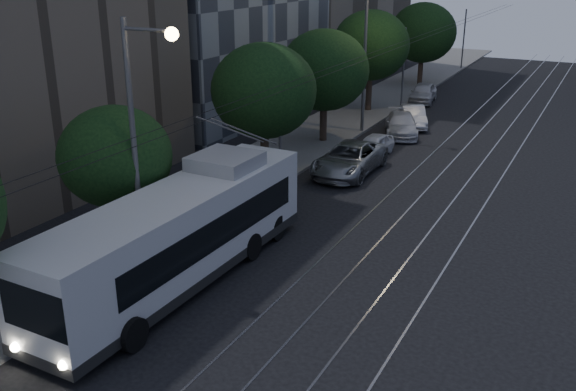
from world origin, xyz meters
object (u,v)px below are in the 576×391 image
at_px(car_white_b, 401,125).
at_px(car_white_d, 423,93).
at_px(streetlamp_far, 372,29).
at_px(pickup_silver, 349,159).
at_px(car_white_a, 373,146).
at_px(trolleybus, 181,234).
at_px(streetlamp_near, 141,126).
at_px(car_white_c, 413,116).

bearing_deg(car_white_b, car_white_d, 78.49).
bearing_deg(streetlamp_far, car_white_b, 15.69).
bearing_deg(pickup_silver, streetlamp_far, 103.50).
bearing_deg(streetlamp_far, car_white_a, -66.05).
height_order(pickup_silver, car_white_b, pickup_silver).
bearing_deg(trolleybus, streetlamp_near, -179.94).
relative_size(pickup_silver, streetlamp_far, 0.52).
bearing_deg(car_white_a, streetlamp_near, -93.38).
distance_m(pickup_silver, streetlamp_near, 14.93).
bearing_deg(trolleybus, car_white_d, 92.77).
relative_size(streetlamp_near, streetlamp_far, 0.81).
bearing_deg(car_white_d, streetlamp_far, -99.82).
bearing_deg(car_white_d, car_white_b, -88.78).
bearing_deg(car_white_c, car_white_b, -113.43).
xyz_separation_m(car_white_c, car_white_d, (-1.60, 7.96, 0.06)).
height_order(trolleybus, pickup_silver, trolleybus).
distance_m(car_white_c, streetlamp_far, 7.08).
relative_size(car_white_a, streetlamp_near, 0.40).
relative_size(pickup_silver, car_white_c, 1.36).
height_order(trolleybus, car_white_c, trolleybus).
xyz_separation_m(trolleybus, car_white_a, (0.70, 17.66, -1.18)).
distance_m(pickup_silver, car_white_a, 3.63).
distance_m(trolleybus, pickup_silver, 14.09).
height_order(car_white_d, streetlamp_near, streetlamp_near).
relative_size(car_white_a, car_white_d, 0.82).
bearing_deg(streetlamp_near, trolleybus, -1.16).
height_order(car_white_d, streetlamp_far, streetlamp_far).
bearing_deg(trolleybus, car_white_c, 89.65).
height_order(car_white_b, streetlamp_far, streetlamp_far).
distance_m(car_white_c, car_white_d, 8.12).
bearing_deg(car_white_a, pickup_silver, -87.17).
relative_size(car_white_b, streetlamp_near, 0.53).
height_order(car_white_a, streetlamp_far, streetlamp_far).
distance_m(trolleybus, streetlamp_near, 3.98).
bearing_deg(car_white_c, car_white_d, 77.94).
relative_size(car_white_d, streetlamp_far, 0.40).
bearing_deg(streetlamp_far, car_white_c, 56.88).
xyz_separation_m(car_white_a, streetlamp_far, (-2.07, 4.66, 6.06)).
xyz_separation_m(pickup_silver, car_white_d, (-1.56, 19.42, -0.04)).
bearing_deg(streetlamp_far, trolleybus, -86.49).
relative_size(trolleybus, car_white_a, 3.62).
relative_size(car_white_b, car_white_d, 1.08).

